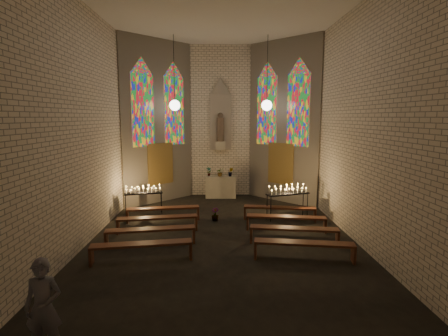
{
  "coord_description": "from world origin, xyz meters",
  "views": [
    {
      "loc": [
        -0.14,
        -10.51,
        3.72
      ],
      "look_at": [
        0.08,
        1.15,
        2.02
      ],
      "focal_mm": 28.0,
      "sensor_mm": 36.0,
      "label": 1
    }
  ],
  "objects": [
    {
      "name": "pew_right_0",
      "position": [
        2.11,
        1.77,
        0.4
      ],
      "size": [
        2.61,
        0.74,
        0.5
      ],
      "rotation": [
        0.0,
        0.0,
        -0.15
      ],
      "color": "#4E2616",
      "rests_on": "ground"
    },
    {
      "name": "pew_left_1",
      "position": [
        -2.11,
        0.57,
        0.4
      ],
      "size": [
        2.61,
        0.74,
        0.5
      ],
      "rotation": [
        0.0,
        0.0,
        0.15
      ],
      "color": "#4E2616",
      "rests_on": "ground"
    },
    {
      "name": "room",
      "position": [
        -0.0,
        3.37,
        3.72
      ],
      "size": [
        8.22,
        12.43,
        7.0
      ],
      "color": "beige",
      "rests_on": "ground"
    },
    {
      "name": "aisle_flower_pot",
      "position": [
        -0.23,
        1.72,
        0.23
      ],
      "size": [
        0.34,
        0.34,
        0.47
      ],
      "primitive_type": "imported",
      "rotation": [
        0.0,
        0.0,
        -0.35
      ],
      "color": "#4C723F",
      "rests_on": "ground"
    },
    {
      "name": "pew_left_2",
      "position": [
        -2.11,
        -0.63,
        0.4
      ],
      "size": [
        2.61,
        0.74,
        0.5
      ],
      "rotation": [
        0.0,
        0.0,
        0.15
      ],
      "color": "#4E2616",
      "rests_on": "ground"
    },
    {
      "name": "pew_left_0",
      "position": [
        -2.11,
        1.77,
        0.4
      ],
      "size": [
        2.61,
        0.74,
        0.5
      ],
      "rotation": [
        0.0,
        0.0,
        0.15
      ],
      "color": "#4E2616",
      "rests_on": "ground"
    },
    {
      "name": "pew_left_3",
      "position": [
        -2.11,
        -1.83,
        0.4
      ],
      "size": [
        2.61,
        0.74,
        0.5
      ],
      "rotation": [
        0.0,
        0.0,
        0.15
      ],
      "color": "#4E2616",
      "rests_on": "ground"
    },
    {
      "name": "flower_vase_center",
      "position": [
        -0.02,
        5.41,
        1.19
      ],
      "size": [
        0.37,
        0.33,
        0.39
      ],
      "primitive_type": "imported",
      "rotation": [
        0.0,
        0.0,
        0.09
      ],
      "color": "#4C723F",
      "rests_on": "altar"
    },
    {
      "name": "pew_right_1",
      "position": [
        2.11,
        0.57,
        0.4
      ],
      "size": [
        2.61,
        0.74,
        0.5
      ],
      "rotation": [
        0.0,
        0.0,
        -0.15
      ],
      "color": "#4E2616",
      "rests_on": "ground"
    },
    {
      "name": "votive_stand_right",
      "position": [
        2.43,
        1.97,
        1.02
      ],
      "size": [
        1.66,
        0.87,
        1.19
      ],
      "rotation": [
        0.0,
        0.0,
        0.32
      ],
      "color": "black",
      "rests_on": "ground"
    },
    {
      "name": "votive_stand_left",
      "position": [
        -3.0,
        2.67,
        0.9
      ],
      "size": [
        1.47,
        0.67,
        1.05
      ],
      "rotation": [
        0.0,
        0.0,
        0.24
      ],
      "color": "black",
      "rests_on": "ground"
    },
    {
      "name": "flower_vase_left",
      "position": [
        -0.55,
        5.52,
        1.21
      ],
      "size": [
        0.26,
        0.21,
        0.42
      ],
      "primitive_type": "imported",
      "rotation": [
        0.0,
        0.0,
        0.34
      ],
      "color": "#4C723F",
      "rests_on": "altar"
    },
    {
      "name": "floor",
      "position": [
        0.0,
        0.0,
        0.0
      ],
      "size": [
        12.0,
        12.0,
        0.0
      ],
      "primitive_type": "plane",
      "color": "black",
      "rests_on": "ground"
    },
    {
      "name": "visitor",
      "position": [
        -2.86,
        -5.41,
        0.79
      ],
      "size": [
        0.59,
        0.4,
        1.57
      ],
      "primitive_type": "imported",
      "rotation": [
        0.0,
        0.0,
        0.04
      ],
      "color": "#55545F",
      "rests_on": "ground"
    },
    {
      "name": "pew_right_2",
      "position": [
        2.11,
        -0.63,
        0.4
      ],
      "size": [
        2.61,
        0.74,
        0.5
      ],
      "rotation": [
        0.0,
        0.0,
        -0.15
      ],
      "color": "#4E2616",
      "rests_on": "ground"
    },
    {
      "name": "pew_right_3",
      "position": [
        2.11,
        -1.83,
        0.4
      ],
      "size": [
        2.61,
        0.74,
        0.5
      ],
      "rotation": [
        0.0,
        0.0,
        -0.15
      ],
      "color": "#4E2616",
      "rests_on": "ground"
    },
    {
      "name": "altar",
      "position": [
        0.0,
        5.45,
        0.5
      ],
      "size": [
        1.4,
        0.6,
        1.0
      ],
      "primitive_type": "cube",
      "color": "#BFB69C",
      "rests_on": "ground"
    },
    {
      "name": "flower_vase_right",
      "position": [
        0.46,
        5.4,
        1.21
      ],
      "size": [
        0.26,
        0.22,
        0.42
      ],
      "primitive_type": "imported",
      "rotation": [
        0.0,
        0.0,
        -0.17
      ],
      "color": "#4C723F",
      "rests_on": "altar"
    }
  ]
}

